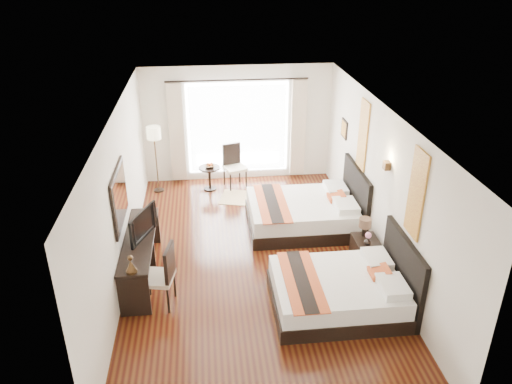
{
  "coord_description": "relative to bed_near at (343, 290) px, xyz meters",
  "views": [
    {
      "loc": [
        -0.79,
        -7.69,
        5.13
      ],
      "look_at": [
        0.07,
        0.34,
        1.23
      ],
      "focal_mm": 35.0,
      "sensor_mm": 36.0,
      "label": 1
    }
  ],
  "objects": [
    {
      "name": "window_chair",
      "position": [
        -1.38,
        4.71,
        0.01
      ],
      "size": [
        0.6,
        0.6,
        1.03
      ],
      "rotation": [
        0.0,
        0.0,
        -1.25
      ],
      "color": "tan",
      "rests_on": "floor"
    },
    {
      "name": "mirror_frame",
      "position": [
        -3.48,
        1.2,
        1.24
      ],
      "size": [
        0.04,
        1.25,
        0.95
      ],
      "primitive_type": "cube",
      "color": "black",
      "rests_on": "wall_desk"
    },
    {
      "name": "wall_sconce",
      "position": [
        0.93,
        1.15,
        1.61
      ],
      "size": [
        0.1,
        0.14,
        0.14
      ],
      "primitive_type": "cube",
      "color": "#412C17",
      "rests_on": "wall_headboard"
    },
    {
      "name": "ceiling",
      "position": [
        -1.26,
        1.46,
        2.48
      ],
      "size": [
        4.5,
        7.5,
        0.02
      ],
      "primitive_type": "cube",
      "color": "white",
      "rests_on": "wall_headboard"
    },
    {
      "name": "bronze_figurine",
      "position": [
        -3.25,
        0.2,
        0.58
      ],
      "size": [
        0.22,
        0.22,
        0.26
      ],
      "primitive_type": null,
      "rotation": [
        0.0,
        0.0,
        -0.33
      ],
      "color": "#412C17",
      "rests_on": "console_desk"
    },
    {
      "name": "wall_window",
      "position": [
        -1.26,
        5.21,
        1.09
      ],
      "size": [
        4.5,
        0.01,
        2.8
      ],
      "primitive_type": "cube",
      "color": "silver",
      "rests_on": "floor"
    },
    {
      "name": "floor_lamp",
      "position": [
        -3.2,
        4.64,
        1.03
      ],
      "size": [
        0.32,
        0.32,
        1.59
      ],
      "color": "black",
      "rests_on": "floor"
    },
    {
      "name": "wall_headboard",
      "position": [
        0.99,
        1.46,
        1.09
      ],
      "size": [
        0.01,
        7.5,
        2.8
      ],
      "primitive_type": "cube",
      "color": "silver",
      "rests_on": "floor"
    },
    {
      "name": "fruit_bowl",
      "position": [
        -1.97,
        4.57,
        0.29
      ],
      "size": [
        0.29,
        0.29,
        0.06
      ],
      "primitive_type": "imported",
      "rotation": [
        0.0,
        0.0,
        0.37
      ],
      "color": "#472719",
      "rests_on": "side_table"
    },
    {
      "name": "vase",
      "position": [
        0.68,
        0.97,
        0.26
      ],
      "size": [
        0.15,
        0.15,
        0.13
      ],
      "primitive_type": "imported",
      "rotation": [
        0.0,
        0.0,
        -0.27
      ],
      "color": "black",
      "rests_on": "nightstand"
    },
    {
      "name": "drape_left",
      "position": [
        -2.71,
        5.09,
        0.97
      ],
      "size": [
        0.35,
        0.14,
        2.35
      ],
      "primitive_type": "cube",
      "color": "#B8A58F",
      "rests_on": "floor"
    },
    {
      "name": "window_glass",
      "position": [
        -1.26,
        5.19,
        0.99
      ],
      "size": [
        2.4,
        0.02,
        2.2
      ],
      "primitive_type": "cube",
      "color": "white",
      "rests_on": "wall_window"
    },
    {
      "name": "table_lamp",
      "position": [
        0.72,
        1.28,
        0.44
      ],
      "size": [
        0.22,
        0.22,
        0.35
      ],
      "color": "black",
      "rests_on": "nightstand"
    },
    {
      "name": "wall_entry",
      "position": [
        -1.26,
        -2.28,
        1.09
      ],
      "size": [
        4.5,
        0.01,
        2.8
      ],
      "primitive_type": "cube",
      "color": "silver",
      "rests_on": "floor"
    },
    {
      "name": "bed_far",
      "position": [
        -0.07,
        2.6,
        0.02
      ],
      "size": [
        2.23,
        1.74,
        1.26
      ],
      "color": "black",
      "rests_on": "floor"
    },
    {
      "name": "art_panel_far",
      "position": [
        0.97,
        2.6,
        1.64
      ],
      "size": [
        0.03,
        0.5,
        1.35
      ],
      "primitive_type": "cube",
      "color": "maroon",
      "rests_on": "wall_headboard"
    },
    {
      "name": "side_table",
      "position": [
        -1.99,
        4.59,
        -0.02
      ],
      "size": [
        0.49,
        0.49,
        0.57
      ],
      "primitive_type": "cylinder",
      "color": "black",
      "rests_on": "floor"
    },
    {
      "name": "television",
      "position": [
        -3.23,
        1.26,
        0.7
      ],
      "size": [
        0.44,
        0.84,
        0.5
      ],
      "primitive_type": "imported",
      "rotation": [
        0.0,
        0.0,
        1.18
      ],
      "color": "black",
      "rests_on": "console_desk"
    },
    {
      "name": "wall_desk",
      "position": [
        -3.5,
        1.46,
        1.09
      ],
      "size": [
        0.01,
        7.5,
        2.8
      ],
      "primitive_type": "cube",
      "color": "silver",
      "rests_on": "floor"
    },
    {
      "name": "console_desk",
      "position": [
        -3.25,
        1.2,
        0.07
      ],
      "size": [
        0.5,
        2.2,
        0.76
      ],
      "primitive_type": "cube",
      "color": "black",
      "rests_on": "floor"
    },
    {
      "name": "sheer_curtain",
      "position": [
        -1.26,
        5.13,
        0.99
      ],
      "size": [
        2.3,
        0.02,
        2.1
      ],
      "primitive_type": "cube",
      "color": "white",
      "rests_on": "wall_window"
    },
    {
      "name": "jute_rug",
      "position": [
        -1.18,
        4.02,
        -0.3
      ],
      "size": [
        1.3,
        1.04,
        0.01
      ],
      "primitive_type": "cube",
      "rotation": [
        0.0,
        0.0,
        -0.25
      ],
      "color": "tan",
      "rests_on": "floor"
    },
    {
      "name": "mirror_glass",
      "position": [
        -3.45,
        1.2,
        1.24
      ],
      "size": [
        0.01,
        1.12,
        0.82
      ],
      "primitive_type": "cube",
      "color": "white",
      "rests_on": "mirror_frame"
    },
    {
      "name": "floor",
      "position": [
        -1.26,
        1.46,
        -0.31
      ],
      "size": [
        4.5,
        7.5,
        0.01
      ],
      "primitive_type": "cube",
      "color": "#320F09",
      "rests_on": "ground"
    },
    {
      "name": "bed_near",
      "position": [
        0.0,
        0.0,
        0.0
      ],
      "size": [
        2.09,
        1.63,
        1.18
      ],
      "color": "black",
      "rests_on": "floor"
    },
    {
      "name": "art_panel_near",
      "position": [
        0.97,
        0.0,
        1.64
      ],
      "size": [
        0.03,
        0.5,
        1.35
      ],
      "primitive_type": "cube",
      "color": "maroon",
      "rests_on": "wall_headboard"
    },
    {
      "name": "desk_chair",
      "position": [
        -2.88,
        0.37,
        0.02
      ],
      "size": [
        0.59,
        0.59,
        1.08
      ],
      "rotation": [
        0.0,
        0.0,
        2.94
      ],
      "color": "tan",
      "rests_on": "floor"
    },
    {
      "name": "drape_right",
      "position": [
        0.19,
        5.09,
        0.97
      ],
      "size": [
        0.35,
        0.14,
        2.35
      ],
      "primitive_type": "cube",
      "color": "#B8A58F",
      "rests_on": "floor"
    },
    {
      "name": "nightstand",
      "position": [
        0.72,
        1.15,
        -0.05
      ],
      "size": [
        0.43,
        0.53,
        0.51
      ],
      "primitive_type": "cube",
      "color": "black",
      "rests_on": "floor"
    }
  ]
}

